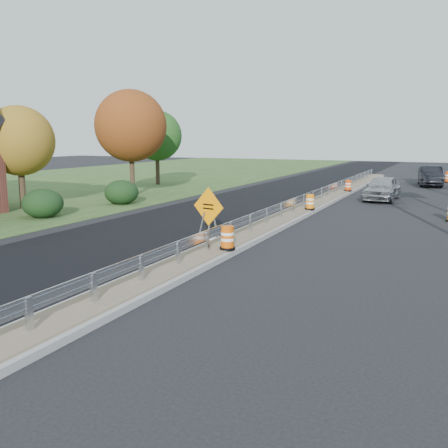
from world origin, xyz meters
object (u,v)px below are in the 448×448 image
at_px(barrel_shoulder_far, 448,177).
at_px(caution_sign, 209,227).
at_px(car_dark_mid, 430,176).
at_px(barrel_median_far, 348,186).
at_px(barrel_median_near, 227,238).
at_px(car_silver, 382,188).
at_px(barrel_median_mid, 310,202).

bearing_deg(barrel_shoulder_far, caution_sign, -104.42).
bearing_deg(car_dark_mid, barrel_median_far, -126.00).
bearing_deg(barrel_median_near, car_silver, 81.54).
height_order(caution_sign, barrel_median_mid, caution_sign).
relative_size(caution_sign, barrel_median_near, 2.60).
distance_m(barrel_median_mid, car_silver, 8.19).
bearing_deg(car_silver, barrel_shoulder_far, 79.46).
height_order(barrel_median_mid, barrel_shoulder_far, barrel_median_mid).
bearing_deg(caution_sign, barrel_shoulder_far, 90.28).
bearing_deg(car_dark_mid, barrel_shoulder_far, 64.97).
distance_m(barrel_median_near, barrel_median_far, 21.19).
xyz_separation_m(barrel_median_near, car_silver, (2.75, 18.50, 0.18)).
height_order(barrel_shoulder_far, car_silver, car_silver).
distance_m(caution_sign, car_silver, 16.95).
relative_size(barrel_median_near, car_silver, 0.17).
xyz_separation_m(caution_sign, car_dark_mid, (6.94, 28.14, 0.29)).
distance_m(barrel_median_mid, barrel_shoulder_far, 24.48).
xyz_separation_m(caution_sign, barrel_shoulder_far, (8.29, 32.22, -0.07)).
relative_size(barrel_median_mid, car_dark_mid, 0.16).
bearing_deg(barrel_median_near, barrel_median_far, 90.00).
bearing_deg(barrel_median_far, car_dark_mid, 60.80).
height_order(barrel_median_mid, car_dark_mid, car_dark_mid).
distance_m(barrel_median_near, barrel_shoulder_far, 35.00).
bearing_deg(barrel_median_near, barrel_median_mid, 90.00).
relative_size(barrel_shoulder_far, car_dark_mid, 0.20).
relative_size(barrel_median_mid, barrel_shoulder_far, 0.83).
bearing_deg(barrel_median_far, barrel_median_mid, -90.00).
bearing_deg(car_silver, barrel_median_near, -95.90).
distance_m(barrel_shoulder_far, car_dark_mid, 4.31).
height_order(barrel_median_near, car_dark_mid, car_dark_mid).
distance_m(caution_sign, barrel_median_near, 2.85).
height_order(car_silver, car_dark_mid, car_dark_mid).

